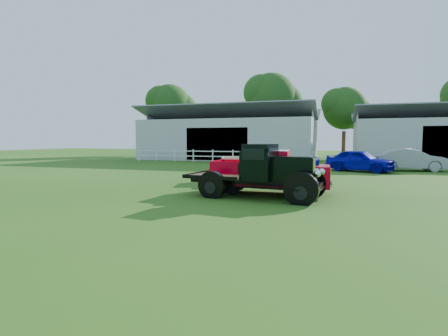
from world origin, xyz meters
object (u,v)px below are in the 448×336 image
(white_pickup, at_px, (264,165))
(misc_car_blue, at_px, (360,161))
(vintage_flatbed, at_px, (258,171))
(red_pickup, at_px, (270,172))
(misc_car_grey, at_px, (410,160))

(white_pickup, xyz_separation_m, misc_car_blue, (5.00, 7.33, -0.08))
(vintage_flatbed, xyz_separation_m, red_pickup, (0.23, 1.21, -0.12))
(misc_car_blue, distance_m, misc_car_grey, 3.61)
(white_pickup, distance_m, misc_car_blue, 8.88)
(vintage_flatbed, xyz_separation_m, misc_car_grey, (7.44, 13.98, -0.22))
(misc_car_blue, bearing_deg, misc_car_grey, -40.19)
(white_pickup, bearing_deg, misc_car_blue, 41.16)
(misc_car_blue, bearing_deg, vintage_flatbed, -174.60)
(red_pickup, bearing_deg, white_pickup, 102.40)
(misc_car_grey, bearing_deg, white_pickup, 130.04)
(red_pickup, height_order, misc_car_grey, red_pickup)
(red_pickup, distance_m, misc_car_grey, 14.67)
(vintage_flatbed, bearing_deg, red_pickup, 86.07)
(red_pickup, distance_m, white_pickup, 4.01)
(vintage_flatbed, height_order, red_pickup, vintage_flatbed)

